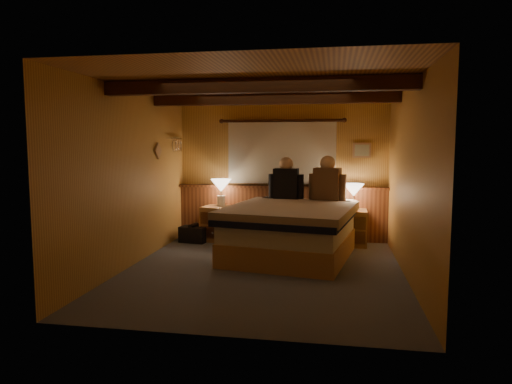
% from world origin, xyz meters
% --- Properties ---
extents(floor, '(4.20, 4.20, 0.00)m').
position_xyz_m(floor, '(0.00, 0.00, 0.00)').
color(floor, '#4D515C').
rests_on(floor, ground).
extents(ceiling, '(4.20, 4.20, 0.00)m').
position_xyz_m(ceiling, '(0.00, 0.00, 2.40)').
color(ceiling, '#DD9E53').
rests_on(ceiling, wall_back).
extents(wall_back, '(3.60, 0.00, 3.60)m').
position_xyz_m(wall_back, '(0.00, 2.10, 1.20)').
color(wall_back, gold).
rests_on(wall_back, floor).
extents(wall_left, '(0.00, 4.20, 4.20)m').
position_xyz_m(wall_left, '(-1.80, 0.00, 1.20)').
color(wall_left, gold).
rests_on(wall_left, floor).
extents(wall_right, '(0.00, 4.20, 4.20)m').
position_xyz_m(wall_right, '(1.80, 0.00, 1.20)').
color(wall_right, gold).
rests_on(wall_right, floor).
extents(wall_front, '(3.60, 0.00, 3.60)m').
position_xyz_m(wall_front, '(0.00, -2.10, 1.20)').
color(wall_front, gold).
rests_on(wall_front, floor).
extents(wainscot, '(3.60, 0.23, 0.94)m').
position_xyz_m(wainscot, '(0.00, 2.04, 0.49)').
color(wainscot, brown).
rests_on(wainscot, wall_back).
extents(curtain_window, '(2.18, 0.09, 1.11)m').
position_xyz_m(curtain_window, '(0.00, 2.03, 1.52)').
color(curtain_window, '#402210').
rests_on(curtain_window, wall_back).
extents(ceiling_beams, '(3.60, 1.65, 0.16)m').
position_xyz_m(ceiling_beams, '(0.00, 0.15, 2.31)').
color(ceiling_beams, '#402210').
rests_on(ceiling_beams, ceiling).
extents(coat_rail, '(0.05, 0.55, 0.24)m').
position_xyz_m(coat_rail, '(-1.72, 1.58, 1.67)').
color(coat_rail, silver).
rests_on(coat_rail, wall_left).
extents(framed_print, '(0.30, 0.04, 0.25)m').
position_xyz_m(framed_print, '(1.35, 2.08, 1.55)').
color(framed_print, tan).
rests_on(framed_print, wall_back).
extents(bed, '(2.03, 2.47, 0.76)m').
position_xyz_m(bed, '(0.30, 0.88, 0.39)').
color(bed, '#AB7B49').
rests_on(bed, floor).
extents(nightstand_left, '(0.63, 0.59, 0.59)m').
position_xyz_m(nightstand_left, '(-1.03, 1.73, 0.30)').
color(nightstand_left, '#AB7B49').
rests_on(nightstand_left, floor).
extents(nightstand_right, '(0.54, 0.49, 0.59)m').
position_xyz_m(nightstand_right, '(1.17, 1.73, 0.29)').
color(nightstand_right, '#AB7B49').
rests_on(nightstand_right, floor).
extents(lamp_left, '(0.36, 0.36, 0.46)m').
position_xyz_m(lamp_left, '(-1.01, 1.79, 0.92)').
color(lamp_left, white).
rests_on(lamp_left, nightstand_left).
extents(lamp_right, '(0.33, 0.33, 0.43)m').
position_xyz_m(lamp_right, '(1.21, 1.71, 0.89)').
color(lamp_right, white).
rests_on(lamp_right, nightstand_right).
extents(person_left, '(0.59, 0.26, 0.72)m').
position_xyz_m(person_left, '(0.11, 1.73, 1.04)').
color(person_left, black).
rests_on(person_left, bed).
extents(person_right, '(0.60, 0.34, 0.75)m').
position_xyz_m(person_right, '(0.79, 1.64, 1.05)').
color(person_right, '#543721').
rests_on(person_right, bed).
extents(duffel_bag, '(0.48, 0.34, 0.32)m').
position_xyz_m(duffel_bag, '(-1.43, 1.53, 0.14)').
color(duffel_bag, black).
rests_on(duffel_bag, floor).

